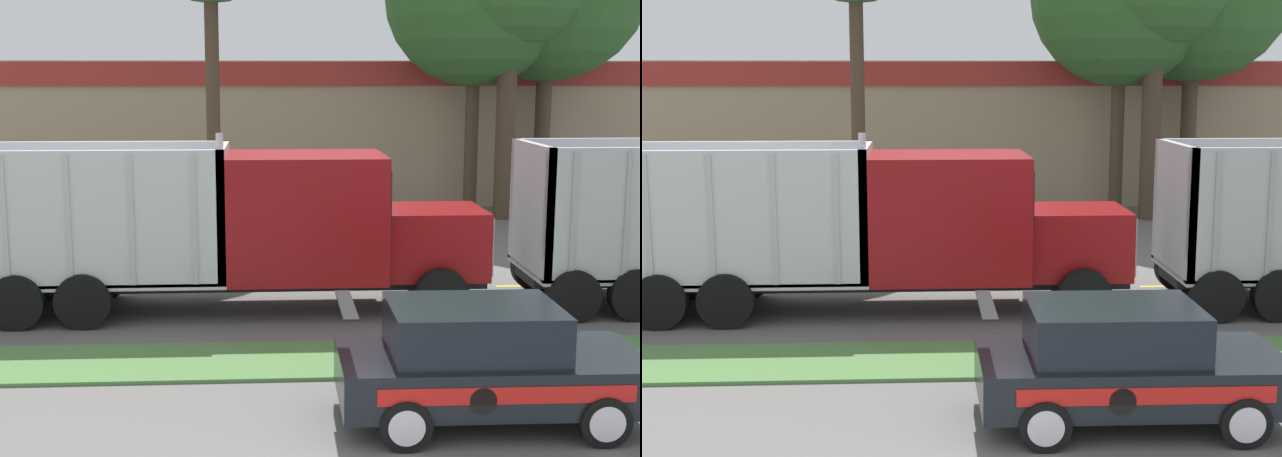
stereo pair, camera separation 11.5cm
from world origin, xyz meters
The scene contains 7 objects.
grass_verge centered at (0.00, 6.09, 0.03)m, with size 120.00×1.91×0.06m, color #517F42.
centre_line_3 centered at (-4.92, 11.05, 0.00)m, with size 2.40×0.14×0.01m, color yellow.
centre_line_4 centered at (0.48, 11.05, 0.00)m, with size 2.40×0.14×0.01m, color yellow.
centre_line_5 centered at (5.88, 11.05, 0.00)m, with size 2.40×0.14×0.01m, color yellow.
dump_truck_lead centered at (-0.59, 9.39, 1.60)m, with size 10.71×2.57×3.55m.
rally_car centered at (2.53, 3.43, 0.84)m, with size 4.06×2.02×1.66m.
store_building_backdrop centered at (1.62, 28.98, 2.53)m, with size 27.85×12.10×5.06m.
Camera 2 is at (-0.21, -7.81, 4.63)m, focal length 50.00 mm.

